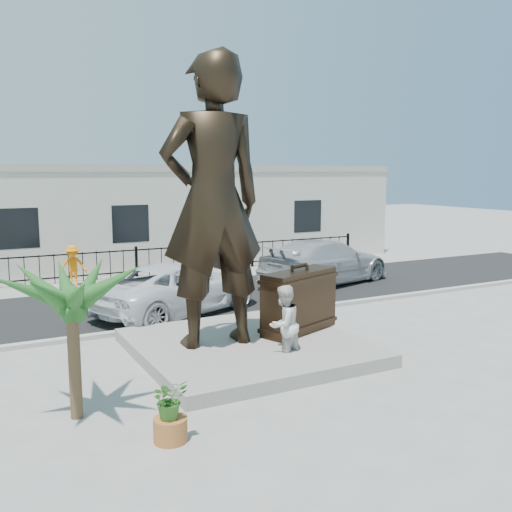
{
  "coord_description": "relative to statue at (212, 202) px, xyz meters",
  "views": [
    {
      "loc": [
        -6.6,
        -10.5,
        4.38
      ],
      "look_at": [
        0.0,
        2.0,
        2.3
      ],
      "focal_mm": 40.0,
      "sensor_mm": 36.0,
      "label": 1
    }
  ],
  "objects": [
    {
      "name": "worker",
      "position": [
        -1.44,
        10.23,
        -2.88
      ],
      "size": [
        1.14,
        0.82,
        1.59
      ],
      "primitive_type": "imported",
      "rotation": [
        0.0,
        0.0,
        -0.25
      ],
      "color": "orange",
      "rests_on": "far_sidewalk"
    },
    {
      "name": "far_sidewalk",
      "position": [
        1.3,
        10.29,
        -3.69
      ],
      "size": [
        40.0,
        2.5,
        0.02
      ],
      "primitive_type": "cube",
      "color": "#9E9991",
      "rests_on": "ground"
    },
    {
      "name": "curb",
      "position": [
        1.3,
        2.79,
        -3.64
      ],
      "size": [
        40.0,
        0.25,
        0.12
      ],
      "primitive_type": "cube",
      "color": "#A5A399",
      "rests_on": "ground"
    },
    {
      "name": "car_white",
      "position": [
        0.68,
        4.39,
        -2.9
      ],
      "size": [
        6.26,
        4.67,
        1.58
      ],
      "primitive_type": "imported",
      "rotation": [
        0.0,
        0.0,
        1.98
      ],
      "color": "silver",
      "rests_on": "street"
    },
    {
      "name": "shrub",
      "position": [
        -2.43,
        -3.75,
        -2.97
      ],
      "size": [
        0.67,
        0.6,
        0.66
      ],
      "primitive_type": "imported",
      "rotation": [
        0.0,
        0.0,
        0.16
      ],
      "color": "#306520",
      "rests_on": "planter"
    },
    {
      "name": "suitcase",
      "position": [
        2.37,
        -0.06,
        -2.6
      ],
      "size": [
        2.37,
        1.47,
        1.59
      ],
      "primitive_type": "cube",
      "rotation": [
        0.0,
        0.0,
        0.36
      ],
      "color": "black",
      "rests_on": "plinth"
    },
    {
      "name": "car_silver",
      "position": [
        7.49,
        6.19,
        -2.81
      ],
      "size": [
        6.51,
        4.04,
        1.76
      ],
      "primitive_type": "imported",
      "rotation": [
        0.0,
        0.0,
        1.85
      ],
      "color": "#A7A9AC",
      "rests_on": "street"
    },
    {
      "name": "fence",
      "position": [
        1.3,
        11.09,
        -3.1
      ],
      "size": [
        22.0,
        0.1,
        1.2
      ],
      "primitive_type": "cube",
      "color": "black",
      "rests_on": "ground"
    },
    {
      "name": "ground",
      "position": [
        1.3,
        -1.71,
        -3.7
      ],
      "size": [
        100.0,
        100.0,
        0.0
      ],
      "primitive_type": "plane",
      "color": "#9E9991",
      "rests_on": "ground"
    },
    {
      "name": "palm_tree",
      "position": [
        -3.61,
        -2.09,
        -3.7
      ],
      "size": [
        1.8,
        1.8,
        3.2
      ],
      "primitive_type": null,
      "color": "#1F501D",
      "rests_on": "ground"
    },
    {
      "name": "building",
      "position": [
        1.3,
        15.29,
        -1.5
      ],
      "size": [
        28.0,
        7.0,
        4.4
      ],
      "primitive_type": "cube",
      "color": "silver",
      "rests_on": "ground"
    },
    {
      "name": "statue",
      "position": [
        0.0,
        0.0,
        0.0
      ],
      "size": [
        2.56,
        1.76,
        6.8
      ],
      "primitive_type": "imported",
      "rotation": [
        0.0,
        0.0,
        3.09
      ],
      "color": "black",
      "rests_on": "plinth"
    },
    {
      "name": "planter",
      "position": [
        -2.43,
        -3.75,
        -3.5
      ],
      "size": [
        0.56,
        0.56,
        0.4
      ],
      "primitive_type": "cylinder",
      "color": "#A75D2C",
      "rests_on": "ground"
    },
    {
      "name": "tourist",
      "position": [
        1.2,
        -1.26,
        -2.78
      ],
      "size": [
        1.08,
        0.97,
        1.83
      ],
      "primitive_type": "imported",
      "rotation": [
        0.0,
        0.0,
        3.51
      ],
      "color": "silver",
      "rests_on": "ground"
    },
    {
      "name": "street",
      "position": [
        1.3,
        6.29,
        -3.69
      ],
      "size": [
        40.0,
        7.0,
        0.01
      ],
      "primitive_type": "cube",
      "color": "black",
      "rests_on": "ground"
    },
    {
      "name": "plinth",
      "position": [
        0.8,
        -0.21,
        -3.55
      ],
      "size": [
        5.2,
        5.2,
        0.3
      ],
      "primitive_type": "cube",
      "color": "gray",
      "rests_on": "ground"
    }
  ]
}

